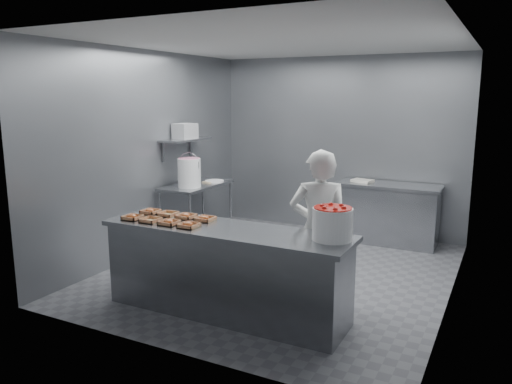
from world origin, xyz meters
TOP-DOWN VIEW (x-y plane):
  - floor at (0.00, 0.00)m, footprint 4.50×4.50m
  - ceiling at (0.00, 0.00)m, footprint 4.50×4.50m
  - wall_back at (0.00, 2.25)m, footprint 4.00×0.04m
  - wall_left at (-2.00, 0.00)m, footprint 0.04×4.50m
  - wall_right at (2.00, 0.00)m, footprint 0.04×4.50m
  - service_counter at (0.00, -1.35)m, footprint 2.60×0.70m
  - prep_table at (-1.65, 0.60)m, footprint 0.60×1.20m
  - back_counter at (0.90, 1.90)m, footprint 1.50×0.60m
  - wall_shelf at (-1.82, 0.60)m, footprint 0.35×0.90m
  - tray_0 at (-1.05, -1.50)m, footprint 0.19×0.18m
  - tray_1 at (-0.81, -1.50)m, footprint 0.19×0.18m
  - tray_2 at (-0.57, -1.50)m, footprint 0.19×0.18m
  - tray_3 at (-0.33, -1.50)m, footprint 0.19×0.18m
  - tray_4 at (-1.05, -1.20)m, footprint 0.19×0.18m
  - tray_5 at (-0.81, -1.20)m, footprint 0.19×0.18m
  - tray_6 at (-0.57, -1.20)m, footprint 0.19×0.18m
  - tray_7 at (-0.33, -1.20)m, footprint 0.19×0.18m
  - worker at (0.77, -0.75)m, footprint 0.71×0.60m
  - strawberry_tub at (1.08, -1.26)m, footprint 0.37×0.37m
  - glaze_bucket at (-1.59, 0.34)m, footprint 0.34×0.33m
  - bucket_lid at (-1.51, 0.88)m, footprint 0.31×0.31m
  - rag at (-1.55, 0.75)m, footprint 0.15×0.14m
  - appliance at (-1.82, 0.58)m, footprint 0.31×0.34m
  - paper_stack at (0.50, 1.90)m, footprint 0.34×0.29m

SIDE VIEW (x-z plane):
  - floor at x=0.00m, z-range 0.00..0.00m
  - back_counter at x=0.90m, z-range 0.00..0.90m
  - service_counter at x=0.00m, z-range 0.00..0.90m
  - prep_table at x=-1.65m, z-range 0.14..1.04m
  - worker at x=0.77m, z-range 0.00..1.66m
  - rag at x=-1.55m, z-range 0.90..0.92m
  - bucket_lid at x=-1.51m, z-range 0.90..0.92m
  - paper_stack at x=0.50m, z-range 0.90..0.94m
  - tray_1 at x=-0.81m, z-range 0.90..0.94m
  - tray_5 at x=-0.81m, z-range 0.90..0.94m
  - tray_0 at x=-1.05m, z-range 0.89..0.95m
  - tray_2 at x=-0.57m, z-range 0.89..0.95m
  - tray_3 at x=-0.33m, z-range 0.89..0.95m
  - tray_4 at x=-1.05m, z-range 0.89..0.95m
  - tray_6 at x=-0.57m, z-range 0.89..0.95m
  - tray_7 at x=-0.33m, z-range 0.89..0.95m
  - strawberry_tub at x=1.08m, z-range 0.91..1.21m
  - glaze_bucket at x=-1.59m, z-range 0.87..1.37m
  - wall_back at x=0.00m, z-range 0.00..2.80m
  - wall_left at x=-2.00m, z-range 0.00..2.80m
  - wall_right at x=2.00m, z-range 0.00..2.80m
  - wall_shelf at x=-1.82m, z-range 1.54..1.56m
  - appliance at x=-1.82m, z-range 1.56..1.79m
  - ceiling at x=0.00m, z-range 2.80..2.80m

